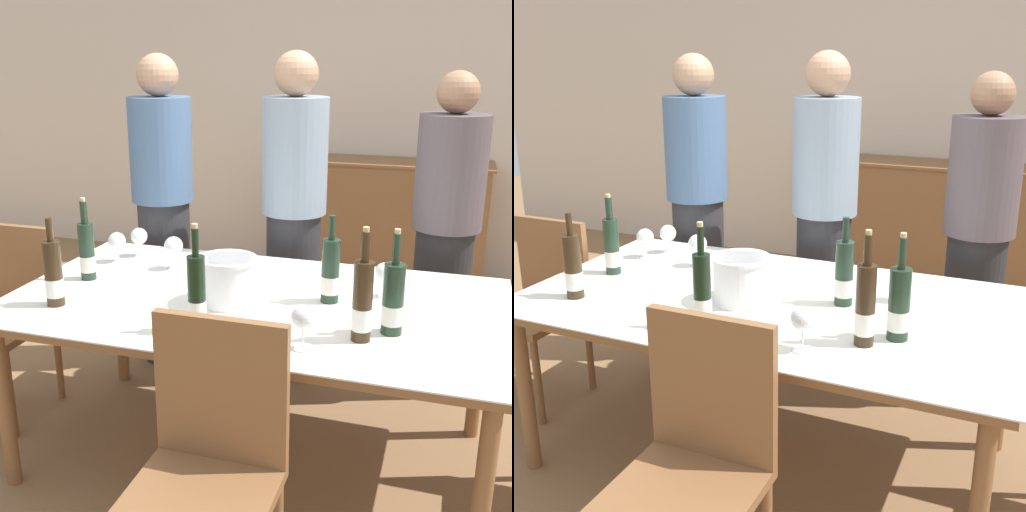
# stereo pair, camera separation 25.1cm
# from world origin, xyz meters

# --- Properties ---
(ground_plane) EXTENTS (12.00, 12.00, 0.00)m
(ground_plane) POSITION_xyz_m (0.00, 0.00, 0.00)
(ground_plane) COLOR olive
(back_wall) EXTENTS (8.00, 0.10, 2.80)m
(back_wall) POSITION_xyz_m (0.00, 2.81, 1.40)
(back_wall) COLOR beige
(back_wall) RESTS_ON ground_plane
(sideboard_cabinet) EXTENTS (1.50, 0.46, 0.92)m
(sideboard_cabinet) POSITION_xyz_m (0.23, 2.52, 0.46)
(sideboard_cabinet) COLOR brown
(sideboard_cabinet) RESTS_ON ground_plane
(dining_table) EXTENTS (1.97, 1.11, 0.73)m
(dining_table) POSITION_xyz_m (0.00, 0.00, 0.68)
(dining_table) COLOR brown
(dining_table) RESTS_ON ground_plane
(ice_bucket) EXTENTS (0.23, 0.23, 0.19)m
(ice_bucket) POSITION_xyz_m (-0.09, -0.07, 0.83)
(ice_bucket) COLOR white
(ice_bucket) RESTS_ON dining_table
(wine_bottle_0) EXTENTS (0.07, 0.07, 0.35)m
(wine_bottle_0) POSITION_xyz_m (0.29, 0.06, 0.86)
(wine_bottle_0) COLOR #1E3323
(wine_bottle_0) RESTS_ON dining_table
(wine_bottle_1) EXTENTS (0.08, 0.08, 0.38)m
(wine_bottle_1) POSITION_xyz_m (0.55, -0.17, 0.86)
(wine_bottle_1) COLOR #1E3323
(wine_bottle_1) RESTS_ON dining_table
(wine_bottle_2) EXTENTS (0.07, 0.07, 0.35)m
(wine_bottle_2) POSITION_xyz_m (-0.73, -0.29, 0.86)
(wine_bottle_2) COLOR #332314
(wine_bottle_2) RESTS_ON dining_table
(wine_bottle_3) EXTENTS (0.07, 0.07, 0.36)m
(wine_bottle_3) POSITION_xyz_m (-0.77, 0.01, 0.86)
(wine_bottle_3) COLOR #1E3323
(wine_bottle_3) RESTS_ON dining_table
(wine_bottle_4) EXTENTS (0.07, 0.07, 0.40)m
(wine_bottle_4) POSITION_xyz_m (0.46, -0.26, 0.87)
(wine_bottle_4) COLOR #332314
(wine_bottle_4) RESTS_ON dining_table
(wine_bottle_5) EXTENTS (0.06, 0.06, 0.39)m
(wine_bottle_5) POSITION_xyz_m (-0.10, -0.36, 0.87)
(wine_bottle_5) COLOR black
(wine_bottle_5) RESTS_ON dining_table
(wine_glass_0) EXTENTS (0.08, 0.08, 0.16)m
(wine_glass_0) POSITION_xyz_m (0.28, -0.39, 0.84)
(wine_glass_0) COLOR white
(wine_glass_0) RESTS_ON dining_table
(wine_glass_1) EXTENTS (0.08, 0.08, 0.14)m
(wine_glass_1) POSITION_xyz_m (0.48, 0.19, 0.83)
(wine_glass_1) COLOR white
(wine_glass_1) RESTS_ON dining_table
(wine_glass_2) EXTENTS (0.08, 0.08, 0.14)m
(wine_glass_2) POSITION_xyz_m (-0.71, 0.38, 0.83)
(wine_glass_2) COLOR white
(wine_glass_2) RESTS_ON dining_table
(wine_glass_3) EXTENTS (0.08, 0.08, 0.14)m
(wine_glass_3) POSITION_xyz_m (-0.77, 0.27, 0.83)
(wine_glass_3) COLOR white
(wine_glass_3) RESTS_ON dining_table
(wine_glass_4) EXTENTS (0.09, 0.09, 0.15)m
(wine_glass_4) POSITION_xyz_m (-0.47, 0.25, 0.84)
(wine_glass_4) COLOR white
(wine_glass_4) RESTS_ON dining_table
(chair_near_front) EXTENTS (0.42, 0.42, 0.94)m
(chair_near_front) POSITION_xyz_m (0.10, -0.78, 0.54)
(chair_near_front) COLOR brown
(chair_near_front) RESTS_ON ground_plane
(chair_left_end) EXTENTS (0.42, 0.42, 0.89)m
(chair_left_end) POSITION_xyz_m (-1.28, 0.08, 0.52)
(chair_left_end) COLOR brown
(chair_left_end) RESTS_ON ground_plane
(person_host) EXTENTS (0.33, 0.33, 1.68)m
(person_host) POSITION_xyz_m (-0.77, 0.78, 0.84)
(person_host) COLOR #2D2D33
(person_host) RESTS_ON ground_plane
(person_guest_left) EXTENTS (0.33, 0.33, 1.69)m
(person_guest_left) POSITION_xyz_m (-0.06, 0.83, 0.85)
(person_guest_left) COLOR #2D2D33
(person_guest_left) RESTS_ON ground_plane
(person_guest_right) EXTENTS (0.33, 0.33, 1.60)m
(person_guest_right) POSITION_xyz_m (0.70, 0.87, 0.80)
(person_guest_right) COLOR #262628
(person_guest_right) RESTS_ON ground_plane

